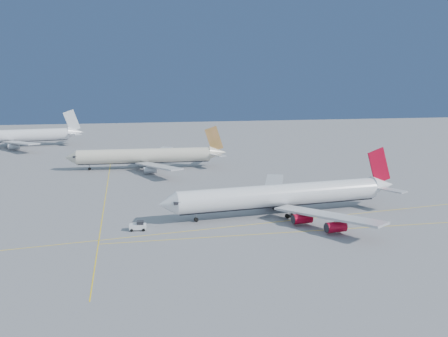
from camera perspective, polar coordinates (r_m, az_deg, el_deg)
ground at (r=120.08m, az=5.67°, el=-5.25°), size 500.00×500.00×0.00m
taxiway_lines at (r=122.80m, az=-1.81°, el=-4.84°), size 118.86×140.00×0.02m
airliner_virgin at (r=119.88m, az=7.02°, el=-3.06°), size 60.90×54.37×15.02m
airliner_etihad at (r=179.99m, az=-8.69°, el=1.43°), size 57.12×52.85×14.93m
airliner_third at (r=252.91m, az=-22.87°, el=3.44°), size 63.00×57.57×16.92m
pushback_tug at (r=108.87m, az=-9.78°, el=-6.50°), size 3.70×2.41×2.01m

